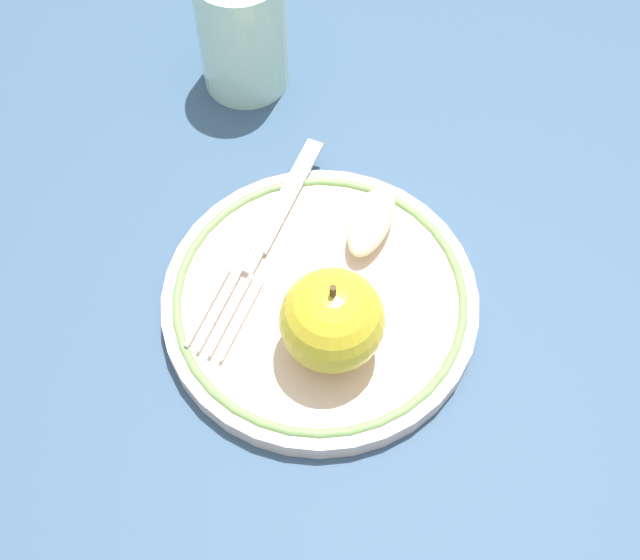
# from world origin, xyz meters

# --- Properties ---
(ground_plane) EXTENTS (2.00, 2.00, 0.00)m
(ground_plane) POSITION_xyz_m (0.00, 0.00, 0.00)
(ground_plane) COLOR #344F6C
(plate) EXTENTS (0.21, 0.21, 0.02)m
(plate) POSITION_xyz_m (-0.02, 0.01, 0.01)
(plate) COLOR beige
(plate) RESTS_ON ground_plane
(apple_red_whole) EXTENTS (0.06, 0.06, 0.07)m
(apple_red_whole) POSITION_xyz_m (0.01, 0.03, 0.05)
(apple_red_whole) COLOR gold
(apple_red_whole) RESTS_ON plate
(apple_slice_front) EXTENTS (0.06, 0.04, 0.02)m
(apple_slice_front) POSITION_xyz_m (-0.08, 0.01, 0.03)
(apple_slice_front) COLOR beige
(apple_slice_front) RESTS_ON plate
(fork) EXTENTS (0.18, 0.05, 0.00)m
(fork) POSITION_xyz_m (-0.04, -0.05, 0.02)
(fork) COLOR silver
(fork) RESTS_ON plate
(drinking_glass) EXTENTS (0.07, 0.07, 0.10)m
(drinking_glass) POSITION_xyz_m (-0.16, -0.16, 0.05)
(drinking_glass) COLOR silver
(drinking_glass) RESTS_ON ground_plane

